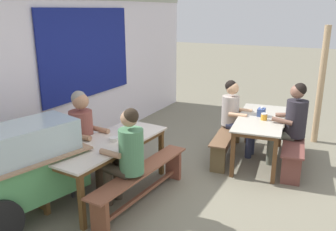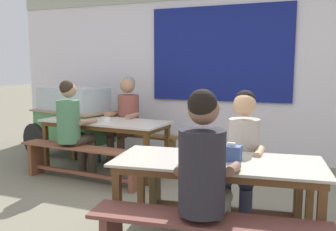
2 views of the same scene
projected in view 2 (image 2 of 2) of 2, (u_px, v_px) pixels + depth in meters
ground_plane at (143, 216)px, 3.59m from camera, size 40.00×40.00×0.00m
backdrop_wall at (212, 69)px, 5.80m from camera, size 7.29×0.23×2.73m
dining_table_far at (105, 125)px, 5.03m from camera, size 1.85×0.84×0.73m
dining_table_near at (217, 169)px, 2.91m from camera, size 1.74×0.90×0.73m
bench_far_back at (126, 143)px, 5.55m from camera, size 1.77×0.43×0.46m
bench_far_front at (82, 158)px, 4.61m from camera, size 1.84×0.40×0.46m
bench_near_back at (223, 190)px, 3.47m from camera, size 1.62×0.46×0.46m
food_cart at (73, 117)px, 5.81m from camera, size 1.77×1.09×1.14m
person_right_near_table at (242, 151)px, 3.28m from camera, size 0.40×0.57×1.26m
person_near_front at (204, 172)px, 2.46m from camera, size 0.43×0.54×1.34m
person_center_facing at (126, 114)px, 5.40m from camera, size 0.45×0.59×1.33m
person_left_back_turned at (73, 124)px, 4.70m from camera, size 0.44×0.54×1.30m
tissue_box at (231, 153)px, 2.88m from camera, size 0.16×0.11×0.15m
condiment_jar at (204, 155)px, 2.87m from camera, size 0.10×0.10×0.11m
soup_bowl at (106, 119)px, 4.95m from camera, size 0.12×0.12×0.05m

